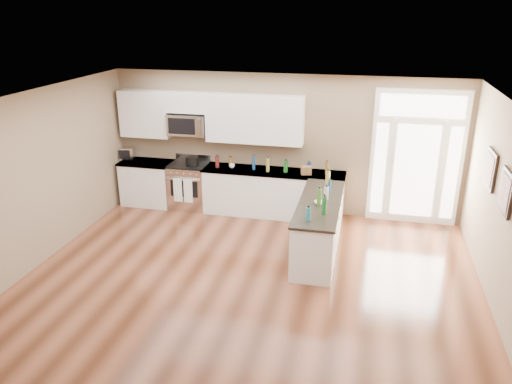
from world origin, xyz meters
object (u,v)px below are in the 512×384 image
Objects in this scene: peninsula_cabinet at (318,229)px; kitchen_range at (190,186)px; stockpot at (192,161)px; toaster_oven at (127,153)px.

peninsula_cabinet is 3.21m from kitchen_range.
kitchen_range is 4.17× the size of stockpot.
kitchen_range is at bearing -14.91° from toaster_oven.
stockpot is 0.86× the size of toaster_oven.
stockpot is at bearing 153.18° from peninsula_cabinet.
toaster_oven is (-1.52, 0.15, 0.02)m from stockpot.
peninsula_cabinet is 3.15m from stockpot.
kitchen_range is (-2.86, 1.45, 0.04)m from peninsula_cabinet.
toaster_oven is (-1.41, 0.10, 0.59)m from kitchen_range.
kitchen_range is 0.58m from stockpot.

